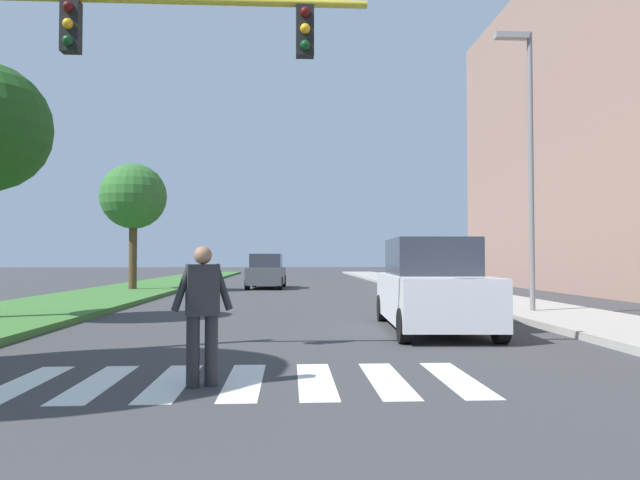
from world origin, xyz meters
TOP-DOWN VIEW (x-y plane):
  - ground_plane at (0.00, 30.00)m, footprint 140.00×140.00m
  - crosswalk at (0.00, 7.98)m, footprint 5.85×2.20m
  - median_strip at (-6.64, 28.00)m, footprint 4.36×64.00m
  - tree_far at (-6.57, 27.14)m, footprint 2.98×2.98m
  - sidewalk_right at (7.54, 28.00)m, footprint 3.00×64.00m
  - traffic_light_gantry at (-2.93, 9.59)m, footprint 6.63×0.30m
  - street_lamp_right at (6.94, 15.68)m, footprint 1.02×0.24m
  - pedestrian_performer at (-0.48, 7.73)m, footprint 0.74×0.35m
  - suv_crossing at (3.62, 12.89)m, footprint 2.19×4.70m
  - sedan_midblock at (-0.62, 30.14)m, footprint 1.98×4.09m

SIDE VIEW (x-z plane):
  - ground_plane at x=0.00m, z-range 0.00..0.00m
  - crosswalk at x=0.00m, z-range 0.00..0.01m
  - median_strip at x=-6.64m, z-range 0.00..0.15m
  - sidewalk_right at x=7.54m, z-range 0.00..0.15m
  - sedan_midblock at x=-0.62m, z-range -0.07..1.69m
  - suv_crossing at x=3.62m, z-range -0.05..1.92m
  - pedestrian_performer at x=-0.48m, z-range 0.09..1.78m
  - traffic_light_gantry at x=-2.93m, z-range 1.26..7.26m
  - tree_far at x=-6.57m, z-range 1.48..7.19m
  - street_lamp_right at x=6.94m, z-range 0.84..8.34m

